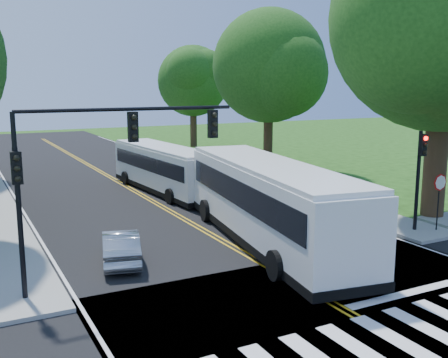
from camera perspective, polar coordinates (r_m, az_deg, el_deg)
ground at (r=15.16m, az=16.87°, el=-15.66°), size 140.00×140.00×0.00m
road at (r=29.98m, az=-7.83°, el=-2.39°), size 14.00×96.00×0.01m
cross_road at (r=15.16m, az=16.87°, el=-15.64°), size 60.00×12.00×0.01m
center_line at (r=33.70m, az=-10.14°, el=-1.04°), size 0.36×70.00×0.01m
edge_line_w at (r=32.39m, az=-21.69°, el=-2.07°), size 0.12×70.00×0.01m
edge_line_e at (r=36.26m, az=0.16°, el=-0.09°), size 0.12×70.00×0.01m
crosswalk at (r=14.84m, az=18.27°, el=-16.26°), size 12.60×3.00×0.01m
stop_bar at (r=18.54m, az=21.27°, el=-11.00°), size 6.60×0.40×0.01m
sidewalk_ne at (r=39.55m, az=0.06°, el=0.87°), size 2.60×40.00×0.15m
tree_ne_big at (r=27.40m, az=23.01°, el=15.98°), size 10.80×10.80×14.91m
tree_east_mid at (r=39.78m, az=4.93°, el=12.14°), size 8.40×8.40×11.93m
tree_east_far at (r=54.36m, az=-3.39°, el=10.59°), size 7.20×7.20×10.34m
signal_nw at (r=16.63m, az=-13.67°, el=2.58°), size 7.15×0.46×5.66m
signal_ne at (r=24.34m, az=20.53°, el=1.21°), size 0.30×0.46×4.40m
stop_sign at (r=24.80m, az=22.42°, el=-0.95°), size 0.76×0.08×2.53m
bus_lead at (r=21.57m, az=4.89°, el=-2.42°), size 4.83×13.34×3.38m
bus_follow at (r=32.24m, az=-6.54°, el=1.21°), size 3.15×10.98×2.80m
hatchback at (r=19.86m, az=-11.17°, el=-7.20°), size 2.17×3.93×1.23m
suv at (r=26.10m, az=7.51°, el=-2.64°), size 3.83×5.67×1.44m
dark_sedan at (r=35.11m, az=-1.44°, el=0.53°), size 1.72×4.03×1.16m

